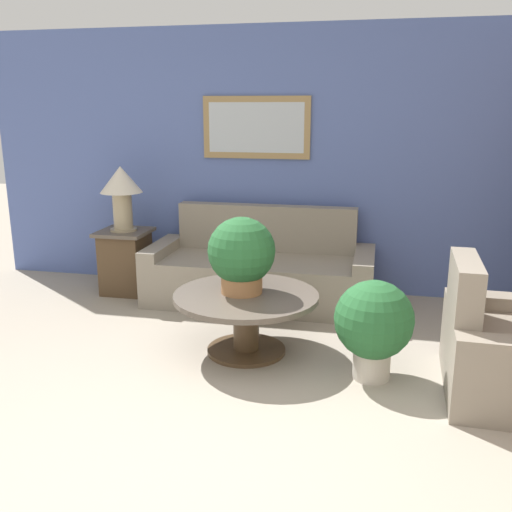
{
  "coord_description": "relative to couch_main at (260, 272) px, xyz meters",
  "views": [
    {
      "loc": [
        0.79,
        -2.36,
        1.83
      ],
      "look_at": [
        -0.21,
        2.28,
        0.59
      ],
      "focal_mm": 40.0,
      "sensor_mm": 36.0,
      "label": 1
    }
  ],
  "objects": [
    {
      "name": "side_table",
      "position": [
        -1.39,
        -0.01,
        0.04
      ],
      "size": [
        0.49,
        0.49,
        0.64
      ],
      "color": "#4C3823",
      "rests_on": "ground_plane"
    },
    {
      "name": "wall_back",
      "position": [
        0.27,
        0.5,
        1.02
      ],
      "size": [
        6.58,
        0.09,
        2.6
      ],
      "color": "#5166A8",
      "rests_on": "ground_plane"
    },
    {
      "name": "table_lamp",
      "position": [
        -1.39,
        -0.01,
        0.78
      ],
      "size": [
        0.41,
        0.41,
        0.64
      ],
      "color": "tan",
      "rests_on": "side_table"
    },
    {
      "name": "couch_main",
      "position": [
        0.0,
        0.0,
        0.0
      ],
      "size": [
        2.14,
        0.85,
        0.89
      ],
      "color": "gray",
      "rests_on": "ground_plane"
    },
    {
      "name": "potted_plant_on_table",
      "position": [
        0.1,
        -1.17,
        0.49
      ],
      "size": [
        0.51,
        0.51,
        0.58
      ],
      "color": "#9E6B42",
      "rests_on": "coffee_table"
    },
    {
      "name": "armchair",
      "position": [
        1.98,
        -1.46,
        -0.01
      ],
      "size": [
        0.92,
        1.06,
        0.89
      ],
      "rotation": [
        0.0,
        0.0,
        1.54
      ],
      "color": "gray",
      "rests_on": "ground_plane"
    },
    {
      "name": "ground_plane",
      "position": [
        0.28,
        -2.8,
        -0.29
      ],
      "size": [
        20.0,
        20.0,
        0.0
      ],
      "primitive_type": "plane",
      "color": "gray"
    },
    {
      "name": "potted_plant_floor",
      "position": [
        1.09,
        -1.43,
        0.12
      ],
      "size": [
        0.54,
        0.54,
        0.7
      ],
      "color": "beige",
      "rests_on": "ground_plane"
    },
    {
      "name": "coffee_table",
      "position": [
        0.14,
        -1.19,
        0.05
      ],
      "size": [
        1.1,
        1.1,
        0.47
      ],
      "color": "#4C3823",
      "rests_on": "ground_plane"
    }
  ]
}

